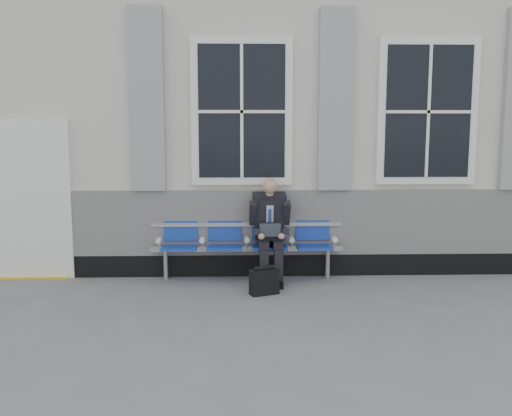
{
  "coord_description": "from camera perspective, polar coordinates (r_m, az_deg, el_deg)",
  "views": [
    {
      "loc": [
        -2.19,
        -6.25,
        2.05
      ],
      "look_at": [
        -1.98,
        0.9,
        1.03
      ],
      "focal_mm": 40.0,
      "sensor_mm": 36.0,
      "label": 1
    }
  ],
  "objects": [
    {
      "name": "businessman",
      "position": [
        7.56,
        1.39,
        -1.79
      ],
      "size": [
        0.54,
        0.73,
        1.37
      ],
      "color": "black",
      "rests_on": "ground"
    },
    {
      "name": "bench",
      "position": [
        7.72,
        -0.91,
        -3.08
      ],
      "size": [
        2.6,
        0.47,
        0.91
      ],
      "color": "#9EA0A3",
      "rests_on": "ground"
    },
    {
      "name": "briefcase",
      "position": [
        7.07,
        0.83,
        -7.34
      ],
      "size": [
        0.38,
        0.27,
        0.36
      ],
      "color": "black",
      "rests_on": "ground"
    },
    {
      "name": "station_building",
      "position": [
        9.96,
        11.02,
        8.96
      ],
      "size": [
        14.4,
        4.4,
        4.49
      ],
      "color": "beige",
      "rests_on": "ground"
    },
    {
      "name": "ground",
      "position": [
        6.93,
        17.03,
        -9.45
      ],
      "size": [
        70.0,
        70.0,
        0.0
      ],
      "primitive_type": "plane",
      "color": "slate",
      "rests_on": "ground"
    }
  ]
}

